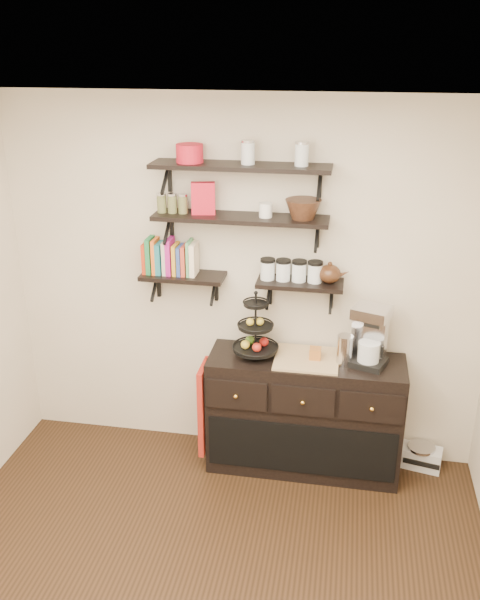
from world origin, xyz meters
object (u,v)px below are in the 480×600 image
object	(u,v)px
fruit_stand	(256,335)
coffee_maker	(370,336)
sideboard	(304,414)
radio	(420,456)

from	to	relation	value
fruit_stand	coffee_maker	size ratio (longest dim) A/B	1.09
sideboard	coffee_maker	xyz separation A→B (m)	(0.42, 0.03, 0.66)
coffee_maker	radio	distance (m)	1.12
fruit_stand	coffee_maker	xyz separation A→B (m)	(0.79, 0.03, 0.04)
sideboard	fruit_stand	size ratio (longest dim) A/B	2.94
sideboard	radio	distance (m)	0.96
coffee_maker	radio	world-z (taller)	coffee_maker
sideboard	coffee_maker	bearing A→B (deg)	4.01
sideboard	coffee_maker	distance (m)	0.78
sideboard	fruit_stand	xyz separation A→B (m)	(-0.37, 0.00, 0.61)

